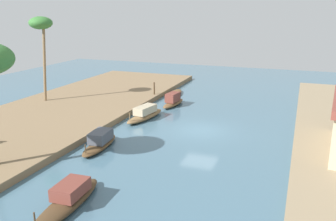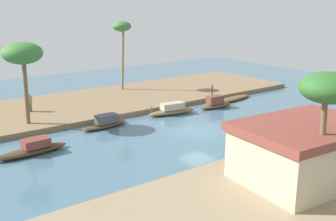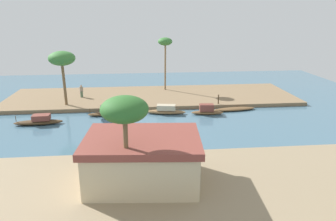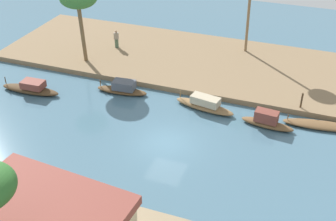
{
  "view_description": "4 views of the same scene",
  "coord_description": "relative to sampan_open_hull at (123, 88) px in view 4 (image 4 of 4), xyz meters",
  "views": [
    {
      "loc": [
        24.81,
        6.72,
        8.64
      ],
      "look_at": [
        -1.97,
        -3.31,
        0.7
      ],
      "focal_mm": 38.8,
      "sensor_mm": 36.0,
      "label": 1
    },
    {
      "loc": [
        20.72,
        23.91,
        10.24
      ],
      "look_at": [
        -0.01,
        -4.07,
        0.78
      ],
      "focal_mm": 43.3,
      "sensor_mm": 36.0,
      "label": 2
    },
    {
      "loc": [
        2.12,
        30.84,
        11.48
      ],
      "look_at": [
        -1.24,
        -2.66,
        1.14
      ],
      "focal_mm": 34.14,
      "sensor_mm": 36.0,
      "label": 3
    },
    {
      "loc": [
        -8.46,
        22.59,
        17.76
      ],
      "look_at": [
        1.03,
        -3.13,
        0.52
      ],
      "focal_mm": 47.16,
      "sensor_mm": 36.0,
      "label": 4
    }
  ],
  "objects": [
    {
      "name": "sampan_near_left_bank",
      "position": [
        -6.89,
        0.12,
        0.01
      ],
      "size": [
        4.88,
        1.93,
        1.1
      ],
      "rotation": [
        0.0,
        0.0,
        -0.17
      ],
      "color": "brown",
      "rests_on": "river_water"
    },
    {
      "name": "sampan_open_hull",
      "position": [
        0.0,
        0.0,
        0.0
      ],
      "size": [
        4.28,
        1.49,
        1.08
      ],
      "rotation": [
        0.0,
        0.0,
        0.08
      ],
      "color": "brown",
      "rests_on": "river_water"
    },
    {
      "name": "riverbank_left",
      "position": [
        -5.66,
        -7.22,
        -0.19
      ],
      "size": [
        39.22,
        11.61,
        0.45
      ],
      "primitive_type": "cube",
      "color": "#846B4C",
      "rests_on": "ground"
    },
    {
      "name": "sampan_with_tall_canopy",
      "position": [
        -11.69,
        0.84,
        0.06
      ],
      "size": [
        3.86,
        1.31,
        1.25
      ],
      "rotation": [
        0.0,
        0.0,
        -0.1
      ],
      "color": "brown",
      "rests_on": "river_water"
    },
    {
      "name": "mooring_post",
      "position": [
        -13.72,
        -1.9,
        0.64
      ],
      "size": [
        0.14,
        0.14,
        1.22
      ],
      "primitive_type": "cylinder",
      "color": "#4C3823",
      "rests_on": "riverbank_left"
    },
    {
      "name": "sampan_foreground",
      "position": [
        -15.36,
        -0.4,
        -0.23
      ],
      "size": [
        5.45,
        1.81,
        0.71
      ],
      "rotation": [
        0.0,
        0.0,
        0.11
      ],
      "color": "brown",
      "rests_on": "river_water"
    },
    {
      "name": "person_on_near_bank",
      "position": [
        3.94,
        -7.07,
        0.79
      ],
      "size": [
        0.5,
        0.46,
        1.69
      ],
      "rotation": [
        0.0,
        0.0,
        0.36
      ],
      "color": "#4C664C",
      "rests_on": "riverbank_left"
    },
    {
      "name": "river_water",
      "position": [
        -5.66,
        5.16,
        -0.41
      ],
      "size": [
        63.99,
        63.99,
        0.0
      ],
      "primitive_type": "plane",
      "color": "#476B7F",
      "rests_on": "ground"
    },
    {
      "name": "sampan_downstream_large",
      "position": [
        6.96,
        2.5,
        -0.02
      ],
      "size": [
        5.11,
        1.47,
        1.08
      ],
      "rotation": [
        0.0,
        0.0,
        0.05
      ],
      "color": "#47331E",
      "rests_on": "river_water"
    }
  ]
}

